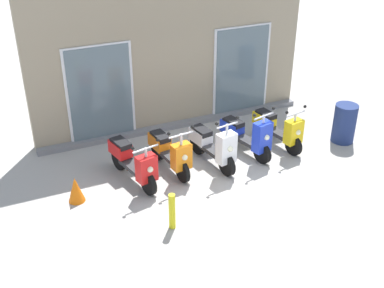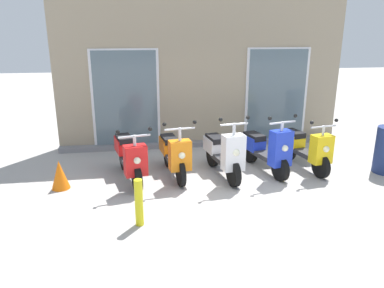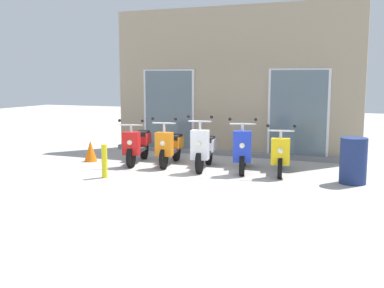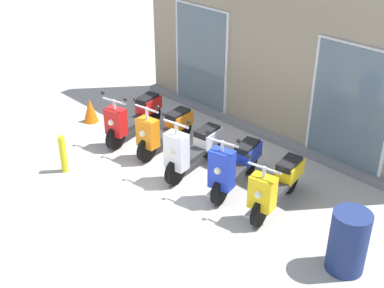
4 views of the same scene
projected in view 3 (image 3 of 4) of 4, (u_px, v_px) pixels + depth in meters
ground_plane at (189, 176)px, 9.75m from camera, size 40.00×40.00×0.00m
storefront_facade at (232, 85)px, 12.29m from camera, size 6.73×0.50×3.93m
scooter_red at (138, 144)px, 11.19m from camera, size 0.72×1.61×1.13m
scooter_orange at (170, 146)px, 10.96m from camera, size 0.61×1.52×1.19m
scooter_white at (204, 148)px, 10.47m from camera, size 0.62×1.55×1.27m
scooter_blue at (243, 150)px, 10.25m from camera, size 0.73×1.52×1.24m
scooter_yellow at (281, 153)px, 9.99m from camera, size 0.67×1.53×1.13m
trash_bin at (353, 161)px, 9.02m from camera, size 0.52×0.52×0.91m
curb_bollard at (104, 161)px, 9.57m from camera, size 0.12×0.12×0.70m
traffic_cone at (91, 151)px, 11.46m from camera, size 0.32×0.32×0.52m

